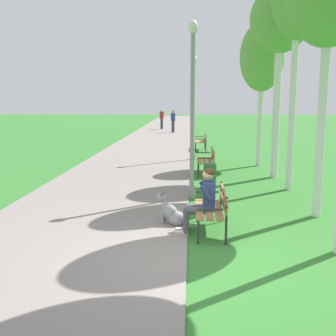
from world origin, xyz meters
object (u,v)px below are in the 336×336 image
Objects in this scene: park_bench_near at (214,206)px; litter_bin at (210,176)px; park_bench_mid at (207,159)px; dog_grey at (172,213)px; lamp_post_mid at (194,107)px; park_bench_far at (202,140)px; person_seated_on_near_bench at (203,198)px; pedestrian_distant at (173,121)px; birch_tree_fifth at (262,58)px; birch_tree_fourth at (280,22)px; pedestrian_further_distant at (162,119)px; lamp_post_near at (192,109)px.

park_bench_near is 2.14× the size of litter_bin.
dog_grey is (-0.92, -5.94, -0.25)m from park_bench_mid.
lamp_post_mid is at bearing 92.13° from park_bench_near.
park_bench_far is 12.86m from person_seated_on_near_bench.
pedestrian_distant is (-1.55, 23.27, 0.16)m from person_seated_on_near_bench.
person_seated_on_near_bench is 9.20m from birch_tree_fifth.
birch_tree_fourth is 5.27m from litter_bin.
pedestrian_further_distant reaches higher than park_bench_mid.
pedestrian_further_distant reaches higher than dog_grey.
park_bench_near is at bearing -104.38° from birch_tree_fifth.
pedestrian_distant is (-1.87, 16.88, 0.33)m from park_bench_mid.
park_bench_far is (-0.04, 6.47, 0.00)m from park_bench_mid.
lamp_post_mid is at bearing -84.13° from pedestrian_distant.
litter_bin is at bearing -89.85° from park_bench_far.
park_bench_near is 0.91× the size of pedestrian_further_distant.
birch_tree_fifth reaches higher than lamp_post_mid.
lamp_post_near is at bearing 94.04° from person_seated_on_near_bench.
pedestrian_distant reaches higher than park_bench_mid.
park_bench_mid is 0.34× the size of lamp_post_near.
lamp_post_near reaches higher than park_bench_far.
birch_tree_fifth is 15.79m from pedestrian_distant.
park_bench_near is at bearing -81.62° from lamp_post_near.
pedestrian_further_distant is at bearing 95.78° from lamp_post_near.
park_bench_mid is (0.11, 6.29, 0.00)m from park_bench_near.
litter_bin is (0.51, 1.17, -1.91)m from lamp_post_near.
person_seated_on_near_bench reaches higher than park_bench_near.
park_bench_far is at bearing 82.60° from lamp_post_mid.
birch_tree_fifth reaches higher than person_seated_on_near_bench.
birch_tree_fifth is 3.18× the size of pedestrian_further_distant.
person_seated_on_near_bench is 3.30m from lamp_post_near.
person_seated_on_near_bench is 23.32m from pedestrian_distant.
lamp_post_mid is (0.46, 9.12, 1.91)m from dog_grey.
birch_tree_fifth reaches higher than litter_bin.
lamp_post_near is (-0.41, 2.79, 1.74)m from park_bench_near.
lamp_post_mid reaches higher than park_bench_far.
park_bench_far is 6.08m from birch_tree_fifth.
birch_tree_fifth is (2.02, -4.58, 3.45)m from park_bench_far.
lamp_post_mid is 0.71× the size of birch_tree_fourth.
park_bench_near is at bearing -91.01° from park_bench_mid.
park_bench_near is at bearing 25.41° from person_seated_on_near_bench.
park_bench_far is 0.34× the size of lamp_post_near.
birch_tree_fourth reaches higher than park_bench_near.
dog_grey is 9.33m from lamp_post_mid.
lamp_post_near is at bearing -90.51° from lamp_post_mid.
park_bench_near is at bearing -91.40° from litter_bin.
person_seated_on_near_bench is at bearing -154.59° from park_bench_near.
pedestrian_distant is at bearing 95.87° from lamp_post_mid.
pedestrian_further_distant is (-2.90, 13.85, 0.33)m from park_bench_far.
pedestrian_distant is at bearing 93.79° from lamp_post_near.
birch_tree_fourth reaches higher than lamp_post_mid.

